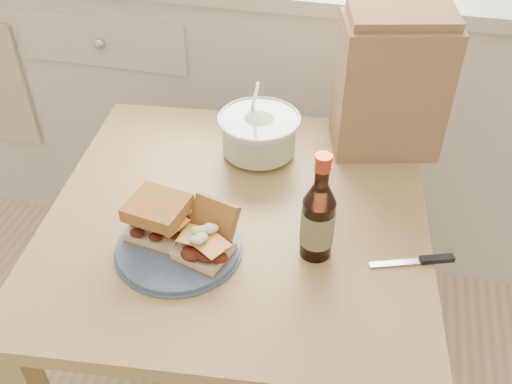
% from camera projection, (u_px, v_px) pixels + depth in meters
% --- Properties ---
extents(cabinet_run, '(2.50, 0.64, 0.94)m').
position_uv_depth(cabinet_run, '(278.00, 93.00, 2.07)').
color(cabinet_run, silver).
rests_on(cabinet_run, ground).
extents(dining_table, '(0.90, 0.90, 0.68)m').
position_uv_depth(dining_table, '(238.00, 244.00, 1.31)').
color(dining_table, tan).
rests_on(dining_table, ground).
extents(plate, '(0.25, 0.25, 0.02)m').
position_uv_depth(plate, '(179.00, 247.00, 1.15)').
color(plate, '#4A5C77').
rests_on(plate, dining_table).
extents(sandwich_left, '(0.13, 0.12, 0.08)m').
position_uv_depth(sandwich_left, '(159.00, 218.00, 1.14)').
color(sandwich_left, beige).
rests_on(sandwich_left, plate).
extents(sandwich_right, '(0.12, 0.16, 0.09)m').
position_uv_depth(sandwich_right, '(207.00, 237.00, 1.12)').
color(sandwich_right, beige).
rests_on(sandwich_right, plate).
extents(coleslaw_bowl, '(0.20, 0.20, 0.20)m').
position_uv_depth(coleslaw_bowl, '(259.00, 136.00, 1.38)').
color(coleslaw_bowl, silver).
rests_on(coleslaw_bowl, dining_table).
extents(beer_bottle, '(0.07, 0.07, 0.24)m').
position_uv_depth(beer_bottle, '(318.00, 219.00, 1.09)').
color(beer_bottle, black).
rests_on(beer_bottle, dining_table).
extents(knife, '(0.17, 0.07, 0.01)m').
position_uv_depth(knife, '(426.00, 260.00, 1.12)').
color(knife, silver).
rests_on(knife, dining_table).
extents(paper_bag, '(0.28, 0.22, 0.32)m').
position_uv_depth(paper_bag, '(390.00, 87.00, 1.34)').
color(paper_bag, '#9B704B').
rests_on(paper_bag, dining_table).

